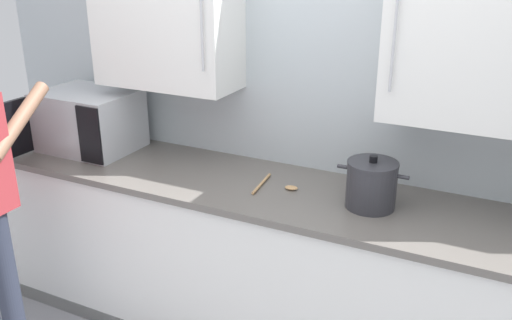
# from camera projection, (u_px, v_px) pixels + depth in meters

# --- Properties ---
(back_wall_tiled) EXTENTS (4.07, 0.44, 2.57)m
(back_wall_tiled) POSITION_uv_depth(u_px,v_px,m) (315.00, 84.00, 2.80)
(back_wall_tiled) COLOR #B2BCC1
(back_wall_tiled) RESTS_ON ground_plane
(counter_unit) EXTENTS (3.48, 0.66, 0.92)m
(counter_unit) POSITION_uv_depth(u_px,v_px,m) (286.00, 272.00, 2.87)
(counter_unit) COLOR white
(counter_unit) RESTS_ON ground_plane
(microwave_oven) EXTENTS (0.55, 0.79, 0.34)m
(microwave_oven) POSITION_uv_depth(u_px,v_px,m) (84.00, 120.00, 3.21)
(microwave_oven) COLOR #B7BABF
(microwave_oven) RESTS_ON counter_unit
(wooden_spoon) EXTENTS (0.21, 0.25, 0.02)m
(wooden_spoon) POSITION_uv_depth(u_px,v_px,m) (276.00, 186.00, 2.74)
(wooden_spoon) COLOR tan
(wooden_spoon) RESTS_ON counter_unit
(stock_pot) EXTENTS (0.32, 0.23, 0.25)m
(stock_pot) POSITION_uv_depth(u_px,v_px,m) (371.00, 184.00, 2.50)
(stock_pot) COLOR #2D2D33
(stock_pot) RESTS_ON counter_unit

